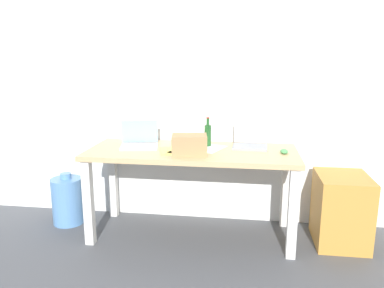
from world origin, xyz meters
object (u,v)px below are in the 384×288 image
object	(u,v)px
laptop_right	(250,142)
water_cooler_jug	(68,200)
cardboard_box	(189,145)
desk	(192,162)
beer_bottle	(208,135)
laptop_left	(139,141)
computer_mouse	(284,151)
filing_cabinet	(341,210)

from	to	relation	value
laptop_right	water_cooler_jug	size ratio (longest dim) A/B	0.63
cardboard_box	water_cooler_jug	bearing A→B (deg)	169.32
desk	beer_bottle	xyz separation A→B (m)	(0.11, 0.16, 0.20)
laptop_left	beer_bottle	xyz separation A→B (m)	(0.57, 0.11, 0.05)
beer_bottle	laptop_right	bearing A→B (deg)	1.31
cardboard_box	water_cooler_jug	xyz separation A→B (m)	(-1.16, 0.22, -0.61)
computer_mouse	laptop_right	bearing A→B (deg)	144.07
desk	beer_bottle	world-z (taller)	beer_bottle
laptop_right	filing_cabinet	distance (m)	0.91
cardboard_box	water_cooler_jug	world-z (taller)	cardboard_box
laptop_left	laptop_right	xyz separation A→B (m)	(0.93, 0.12, -0.00)
laptop_left	computer_mouse	world-z (taller)	laptop_left
water_cooler_jug	filing_cabinet	distance (m)	2.37
water_cooler_jug	filing_cabinet	bearing A→B (deg)	-1.20
beer_bottle	water_cooler_jug	world-z (taller)	beer_bottle
laptop_left	laptop_right	world-z (taller)	laptop_left
beer_bottle	water_cooler_jug	xyz separation A→B (m)	(-1.27, -0.09, -0.63)
laptop_left	laptop_right	bearing A→B (deg)	7.23
beer_bottle	computer_mouse	size ratio (longest dim) A/B	2.49
desk	water_cooler_jug	world-z (taller)	desk
beer_bottle	filing_cabinet	bearing A→B (deg)	-7.16
laptop_right	beer_bottle	bearing A→B (deg)	-178.69
desk	filing_cabinet	bearing A→B (deg)	1.05
desk	cardboard_box	size ratio (longest dim) A/B	6.35
laptop_left	computer_mouse	distance (m)	1.20
computer_mouse	cardboard_box	xyz separation A→B (m)	(-0.74, -0.13, 0.06)
desk	computer_mouse	size ratio (longest dim) A/B	17.12
laptop_right	cardboard_box	world-z (taller)	laptop_right
laptop_right	cardboard_box	xyz separation A→B (m)	(-0.47, -0.32, 0.04)
cardboard_box	filing_cabinet	bearing A→B (deg)	7.92
desk	filing_cabinet	size ratio (longest dim) A/B	3.00
filing_cabinet	cardboard_box	bearing A→B (deg)	-172.08
laptop_left	desk	bearing A→B (deg)	-6.34
computer_mouse	water_cooler_jug	xyz separation A→B (m)	(-1.90, 0.08, -0.55)
desk	laptop_right	bearing A→B (deg)	19.71
water_cooler_jug	filing_cabinet	size ratio (longest dim) A/B	0.83
laptop_left	cardboard_box	size ratio (longest dim) A/B	1.30
cardboard_box	computer_mouse	bearing A→B (deg)	10.30
laptop_left	computer_mouse	xyz separation A→B (m)	(1.20, -0.06, -0.03)
laptop_left	water_cooler_jug	size ratio (longest dim) A/B	0.75
water_cooler_jug	filing_cabinet	world-z (taller)	filing_cabinet
desk	computer_mouse	xyz separation A→B (m)	(0.74, -0.01, 0.12)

